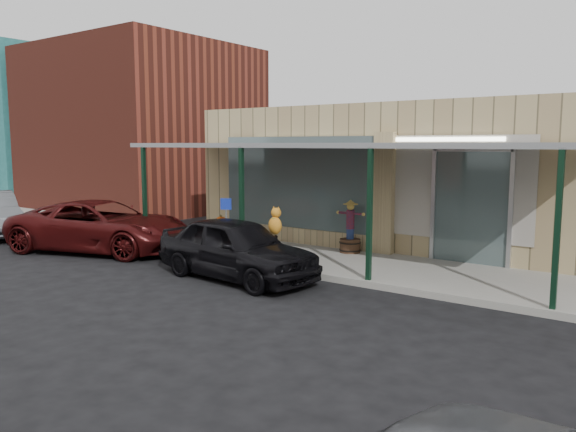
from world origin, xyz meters
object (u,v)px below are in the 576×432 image
Objects in this scene: handicap_sign at (226,218)px; car_maroon at (101,226)px; barrel_scarecrow at (350,235)px; parked_sedan at (237,248)px; barrel_pumpkin at (221,231)px.

car_maroon is at bearing 178.03° from handicap_sign.
car_maroon is at bearing -160.60° from barrel_scarecrow.
barrel_scarecrow is 0.33× the size of parked_sedan.
barrel_pumpkin is at bearing 53.46° from parked_sedan.
barrel_scarecrow reaches higher than car_maroon.
barrel_pumpkin is 4.37m from parked_sedan.
barrel_scarecrow is 3.73m from parked_sedan.
handicap_sign is at bearing -153.78° from barrel_scarecrow.
barrel_pumpkin is 3.48m from car_maroon.
barrel_scarecrow is at bearing -80.01° from car_maroon.
parked_sedan is at bearing -113.26° from barrel_scarecrow.
parked_sedan reaches higher than barrel_pumpkin.
car_maroon is at bearing 93.63° from parked_sedan.
barrel_scarecrow is 0.98× the size of handicap_sign.
handicap_sign reaches higher than car_maroon.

